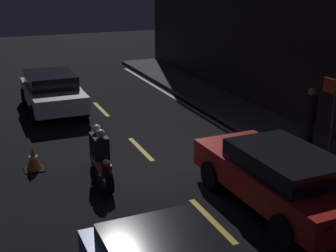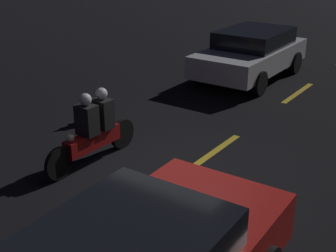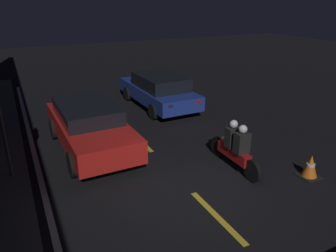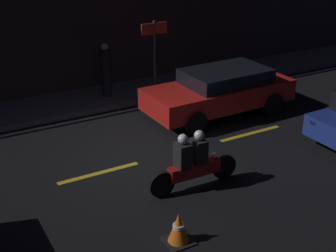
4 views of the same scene
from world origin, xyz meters
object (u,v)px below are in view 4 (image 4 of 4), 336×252
(taxi_red, at_px, (220,90))
(shop_sign, at_px, (154,43))
(motorcycle, at_px, (192,162))
(traffic_cone_near, at_px, (178,228))
(pedestrian, at_px, (106,69))

(taxi_red, bearing_deg, shop_sign, -67.25)
(taxi_red, bearing_deg, motorcycle, 45.54)
(traffic_cone_near, bearing_deg, taxi_red, 48.06)
(traffic_cone_near, xyz_separation_m, pedestrian, (1.71, 7.51, 0.75))
(motorcycle, bearing_deg, traffic_cone_near, -128.00)
(pedestrian, relative_size, shop_sign, 0.73)
(traffic_cone_near, bearing_deg, shop_sign, 65.36)
(motorcycle, relative_size, traffic_cone_near, 3.59)
(motorcycle, relative_size, pedestrian, 1.26)
(motorcycle, distance_m, shop_sign, 5.94)
(taxi_red, height_order, pedestrian, pedestrian)
(traffic_cone_near, relative_size, shop_sign, 0.26)
(traffic_cone_near, distance_m, pedestrian, 7.73)
(pedestrian, xyz_separation_m, shop_sign, (1.49, -0.54, 0.79))
(traffic_cone_near, xyz_separation_m, shop_sign, (3.20, 6.97, 1.54))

